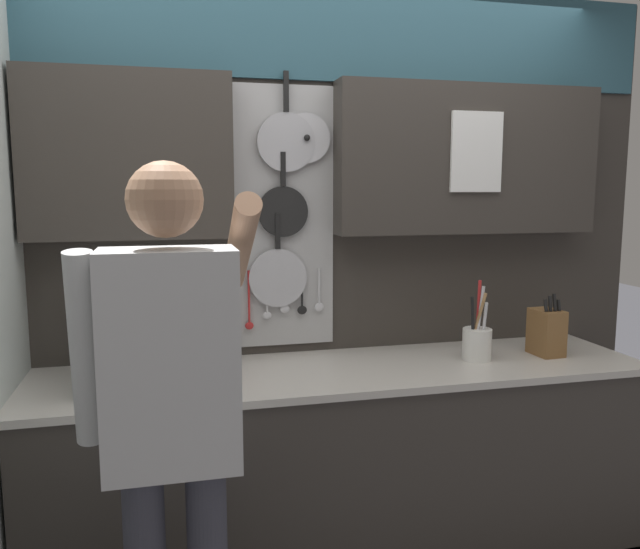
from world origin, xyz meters
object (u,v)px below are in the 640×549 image
object	(u,v)px
microwave	(153,349)
person	(172,404)
utensil_crock	(477,342)
knife_block	(547,332)

from	to	relation	value
microwave	person	bearing A→B (deg)	-84.20
microwave	utensil_crock	bearing A→B (deg)	0.03
knife_block	utensil_crock	xyz separation A→B (m)	(-0.34, -0.00, -0.03)
microwave	knife_block	world-z (taller)	knife_block
knife_block	utensil_crock	world-z (taller)	utensil_crock
knife_block	microwave	bearing A→B (deg)	-179.97
microwave	utensil_crock	world-z (taller)	utensil_crock
knife_block	utensil_crock	distance (m)	0.34
utensil_crock	person	bearing A→B (deg)	-153.77
microwave	person	world-z (taller)	person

